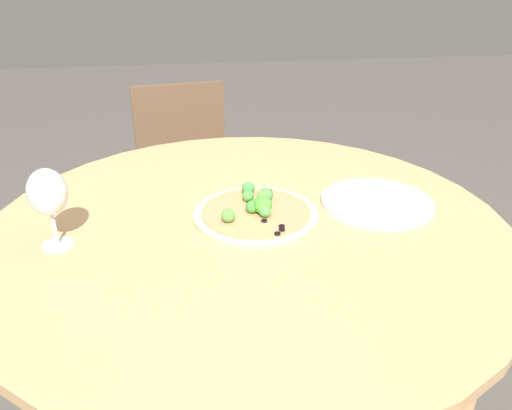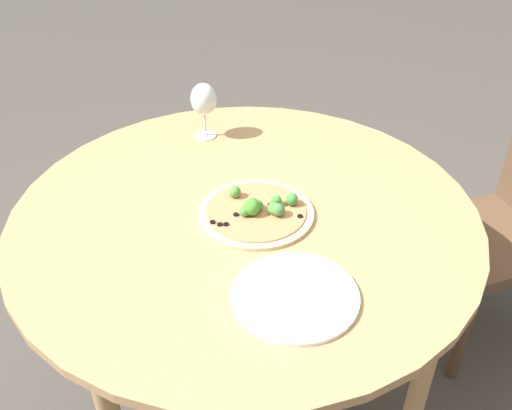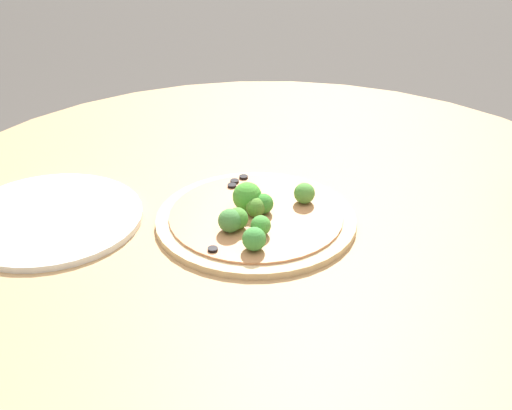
# 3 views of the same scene
# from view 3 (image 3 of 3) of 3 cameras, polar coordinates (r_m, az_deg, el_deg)

# --- Properties ---
(dining_table) EXTENTS (1.21, 1.21, 0.78)m
(dining_table) POSITION_cam_3_polar(r_m,az_deg,el_deg) (1.12, 1.35, -4.23)
(dining_table) COLOR tan
(dining_table) RESTS_ON ground_plane
(pizza) EXTENTS (0.30, 0.30, 0.06)m
(pizza) POSITION_cam_3_polar(r_m,az_deg,el_deg) (1.05, -0.04, -0.92)
(pizza) COLOR #DBBC89
(pizza) RESTS_ON dining_table
(plate_near) EXTENTS (0.28, 0.28, 0.01)m
(plate_near) POSITION_cam_3_polar(r_m,az_deg,el_deg) (1.11, -16.21, -1.02)
(plate_near) COLOR white
(plate_near) RESTS_ON dining_table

